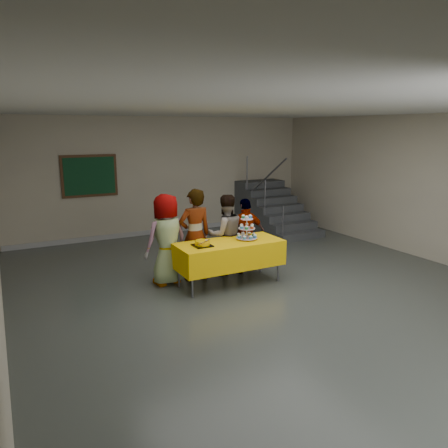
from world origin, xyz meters
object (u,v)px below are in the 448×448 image
at_px(bake_table, 229,254).
at_px(schoolchild_a, 167,240).
at_px(schoolchild_b, 195,235).
at_px(bear_cake, 202,243).
at_px(schoolchild_d, 246,234).
at_px(staircase, 270,211).
at_px(noticeboard, 90,176).
at_px(schoolchild_c, 225,235).
at_px(cupcake_stand, 247,230).

relative_size(bake_table, schoolchild_a, 1.17).
xyz_separation_m(schoolchild_a, schoolchild_b, (0.53, -0.03, 0.03)).
height_order(bear_cake, schoolchild_d, schoolchild_d).
xyz_separation_m(schoolchild_b, staircase, (3.53, 2.85, -0.35)).
xyz_separation_m(schoolchild_b, noticeboard, (-1.08, 3.68, 0.77)).
relative_size(schoolchild_c, noticeboard, 1.17).
relative_size(cupcake_stand, schoolchild_a, 0.28).
relative_size(schoolchild_a, staircase, 0.67).
height_order(schoolchild_b, staircase, staircase).
xyz_separation_m(schoolchild_d, staircase, (2.40, 2.72, -0.21)).
bearing_deg(schoolchild_c, bake_table, 75.21).
height_order(cupcake_stand, noticeboard, noticeboard).
xyz_separation_m(schoolchild_c, schoolchild_d, (0.49, 0.08, -0.06)).
bearing_deg(bear_cake, schoolchild_a, 127.02).
distance_m(staircase, noticeboard, 4.82).
bearing_deg(schoolchild_a, bear_cake, 116.86).
height_order(staircase, noticeboard, noticeboard).
height_order(cupcake_stand, schoolchild_c, schoolchild_c).
bearing_deg(noticeboard, cupcake_stand, -65.88).
bearing_deg(schoolchild_b, bake_table, 130.17).
bearing_deg(schoolchild_c, noticeboard, -58.16).
distance_m(schoolchild_a, staircase, 4.96).
height_order(bear_cake, noticeboard, noticeboard).
xyz_separation_m(schoolchild_a, schoolchild_d, (1.67, 0.10, -0.11)).
relative_size(cupcake_stand, noticeboard, 0.34).
bearing_deg(schoolchild_c, schoolchild_d, -164.42).
bearing_deg(cupcake_stand, schoolchild_b, 148.08).
bearing_deg(schoolchild_d, cupcake_stand, 62.81).
bearing_deg(bake_table, schoolchild_c, 68.73).
bearing_deg(staircase, bear_cake, -137.06).
bearing_deg(bake_table, schoolchild_b, 130.16).
bearing_deg(schoolchild_a, staircase, -155.38).
bearing_deg(schoolchild_c, bear_cake, 44.38).
relative_size(schoolchild_b, noticeboard, 1.28).
bearing_deg(schoolchild_a, noticeboard, -91.57).
relative_size(bear_cake, schoolchild_a, 0.22).
relative_size(schoolchild_a, schoolchild_b, 0.97).
height_order(cupcake_stand, staircase, staircase).
height_order(schoolchild_c, noticeboard, noticeboard).
distance_m(bear_cake, noticeboard, 4.40).
distance_m(bake_table, staircase, 4.57).
bearing_deg(bear_cake, staircase, 42.94).
xyz_separation_m(schoolchild_a, staircase, (4.06, 2.82, -0.32)).
xyz_separation_m(bake_table, schoolchild_c, (0.21, 0.55, 0.20)).
bearing_deg(schoolchild_c, cupcake_stand, 111.62).
height_order(schoolchild_c, staircase, staircase).
bearing_deg(schoolchild_a, bake_table, 140.71).
distance_m(bear_cake, schoolchild_b, 0.55).
relative_size(schoolchild_a, noticeboard, 1.24).
relative_size(bear_cake, schoolchild_c, 0.24).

